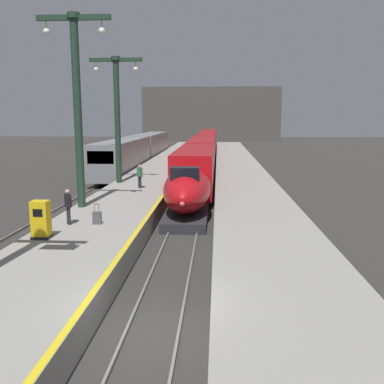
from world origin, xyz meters
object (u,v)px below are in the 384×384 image
(station_column_mid, at_px, (77,95))
(station_column_far, at_px, (117,108))
(highspeed_train_main, at_px, (205,148))
(ticket_machine_yellow, at_px, (41,221))
(regional_train_adjacent, at_px, (139,149))
(passenger_mid_platform, at_px, (140,174))
(rolling_suitcase, at_px, (97,218))
(passenger_near_edge, at_px, (68,204))

(station_column_mid, distance_m, station_column_far, 9.35)
(highspeed_train_main, xyz_separation_m, ticket_machine_yellow, (-5.55, -41.67, -0.18))
(station_column_far, bearing_deg, ticket_machine_yellow, -88.73)
(regional_train_adjacent, bearing_deg, passenger_mid_platform, -79.59)
(regional_train_adjacent, relative_size, rolling_suitcase, 37.27)
(passenger_near_edge, bearing_deg, ticket_machine_yellow, -97.85)
(highspeed_train_main, distance_m, station_column_mid, 36.09)
(highspeed_train_main, height_order, rolling_suitcase, highspeed_train_main)
(regional_train_adjacent, bearing_deg, passenger_near_edge, -85.20)
(rolling_suitcase, relative_size, ticket_machine_yellow, 0.61)
(station_column_far, xyz_separation_m, passenger_mid_platform, (2.11, -2.60, -4.72))
(rolling_suitcase, height_order, ticket_machine_yellow, ticket_machine_yellow)
(station_column_mid, relative_size, rolling_suitcase, 10.67)
(station_column_far, bearing_deg, regional_train_adjacent, 96.02)
(highspeed_train_main, xyz_separation_m, passenger_mid_platform, (-3.79, -28.47, 0.07))
(station_column_mid, height_order, ticket_machine_yellow, station_column_mid)
(highspeed_train_main, relative_size, passenger_near_edge, 45.02)
(regional_train_adjacent, relative_size, ticket_machine_yellow, 22.87)
(station_column_mid, relative_size, ticket_machine_yellow, 6.55)
(station_column_mid, bearing_deg, highspeed_train_main, 80.49)
(passenger_near_edge, distance_m, ticket_machine_yellow, 2.42)
(station_column_mid, xyz_separation_m, ticket_machine_yellow, (0.35, -6.46, -5.47))
(highspeed_train_main, xyz_separation_m, rolling_suitcase, (-3.90, -39.14, -0.61))
(station_column_far, xyz_separation_m, ticket_machine_yellow, (0.35, -15.80, -4.97))
(regional_train_adjacent, distance_m, rolling_suitcase, 34.40)
(passenger_near_edge, distance_m, passenger_mid_platform, 10.92)
(passenger_mid_platform, height_order, ticket_machine_yellow, passenger_mid_platform)
(passenger_mid_platform, bearing_deg, passenger_near_edge, -97.55)
(passenger_near_edge, xyz_separation_m, rolling_suitcase, (1.32, 0.15, -0.69))
(station_column_mid, xyz_separation_m, station_column_far, (-0.00, 9.34, -0.50))
(ticket_machine_yellow, bearing_deg, station_column_mid, 93.10)
(passenger_near_edge, relative_size, ticket_machine_yellow, 1.06)
(regional_train_adjacent, distance_m, station_column_far, 21.49)
(regional_train_adjacent, xyz_separation_m, station_column_mid, (2.20, -30.21, 5.13))
(highspeed_train_main, relative_size, regional_train_adjacent, 2.08)
(station_column_mid, bearing_deg, ticket_machine_yellow, -86.90)
(highspeed_train_main, height_order, station_column_mid, station_column_mid)
(regional_train_adjacent, bearing_deg, rolling_suitcase, -82.99)
(highspeed_train_main, relative_size, rolling_suitcase, 77.48)
(station_column_far, height_order, passenger_near_edge, station_column_far)
(highspeed_train_main, xyz_separation_m, station_column_far, (-5.90, -25.87, 4.79))
(rolling_suitcase, distance_m, ticket_machine_yellow, 3.05)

